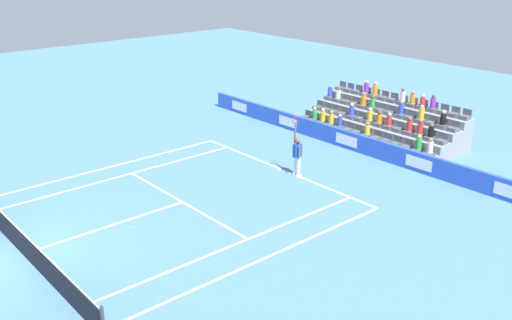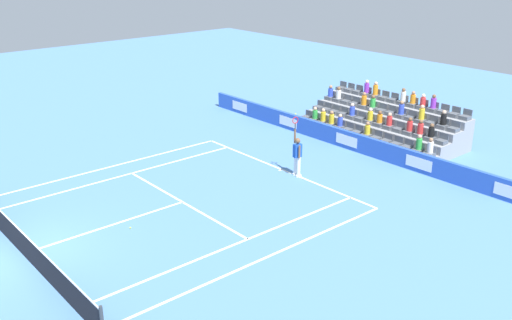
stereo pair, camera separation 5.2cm
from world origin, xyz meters
name	(u,v)px [view 2 (the right image)]	position (x,y,z in m)	size (l,w,h in m)	color
ground_plane	(23,254)	(0.00, 0.00, 0.00)	(80.00, 80.00, 0.00)	#4C7AB2
line_baseline	(282,170)	(0.00, -11.89, 0.00)	(10.97, 0.10, 0.01)	white
line_service	(182,202)	(0.00, -6.40, 0.00)	(8.23, 0.10, 0.01)	white
line_centre_service	(110,226)	(0.00, -3.20, 0.00)	(0.10, 6.40, 0.01)	white
line_singles_sideline_left	(123,176)	(4.12, -5.95, 0.00)	(0.10, 11.89, 0.01)	white
line_singles_sideline_right	(238,243)	(-4.12, -5.95, 0.00)	(0.10, 11.89, 0.01)	white
line_doubles_sideline_left	(109,167)	(5.49, -5.95, 0.00)	(0.10, 11.89, 0.01)	white
line_doubles_sideline_right	(264,259)	(-5.49, -5.95, 0.00)	(0.10, 11.89, 0.01)	white
line_centre_mark	(280,170)	(0.00, -11.79, 0.00)	(0.10, 0.20, 0.01)	white
sponsor_barrier	(348,140)	(0.00, -16.44, 0.46)	(21.47, 0.22, 0.92)	blue
tennis_net	(21,241)	(0.00, 0.00, 0.49)	(11.97, 0.10, 1.07)	#33383D
tennis_player	(297,155)	(-0.96, -11.89, 0.99)	(0.52, 0.39, 2.85)	white
stadium_stand	(384,124)	(-0.01, -19.37, 0.70)	(8.68, 3.80, 2.61)	gray
loose_tennis_ball	(130,228)	(-0.70, -3.66, 0.03)	(0.07, 0.07, 0.07)	#D1E533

